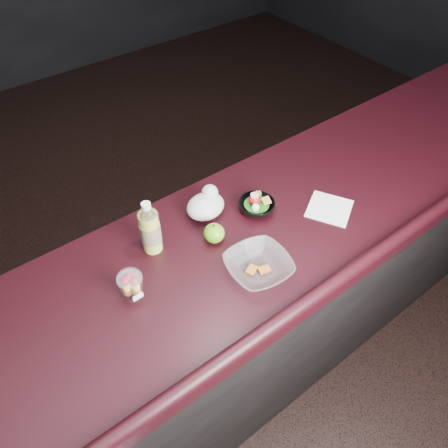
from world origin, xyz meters
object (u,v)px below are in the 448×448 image
at_px(green_apple, 214,233).
at_px(snack_bowl, 256,206).
at_px(lemonade_bottle, 150,230).
at_px(takeout_bowl, 258,266).
at_px(fruit_cup, 131,285).

relative_size(green_apple, snack_bowl, 0.48).
height_order(lemonade_bottle, green_apple, lemonade_bottle).
bearing_deg(takeout_bowl, fruit_cup, 156.81).
distance_m(lemonade_bottle, fruit_cup, 0.21).
bearing_deg(takeout_bowl, lemonade_bottle, 127.14).
bearing_deg(snack_bowl, green_apple, -173.14).
relative_size(lemonade_bottle, snack_bowl, 1.30).
bearing_deg(takeout_bowl, snack_bowl, 51.35).
xyz_separation_m(lemonade_bottle, takeout_bowl, (0.23, -0.31, -0.06)).
distance_m(lemonade_bottle, snack_bowl, 0.43).
bearing_deg(lemonade_bottle, green_apple, -26.84).
bearing_deg(green_apple, lemonade_bottle, 153.16).
xyz_separation_m(green_apple, snack_bowl, (0.22, 0.03, -0.01)).
relative_size(fruit_cup, takeout_bowl, 0.48).
height_order(lemonade_bottle, fruit_cup, lemonade_bottle).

